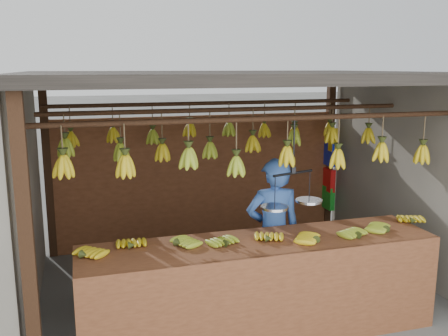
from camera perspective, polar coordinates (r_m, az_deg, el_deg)
name	(u,v)px	position (r m, az deg, el deg)	size (l,w,h in m)	color
ground	(231,283)	(5.91, 0.85, -13.02)	(80.00, 80.00, 0.00)	#5B5B57
stall	(223,110)	(5.71, -0.08, 6.67)	(4.30, 3.30, 2.40)	black
counter	(265,266)	(4.55, 4.76, -11.14)	(3.46, 0.75, 0.96)	brown
hanging_bananas	(232,144)	(5.44, 0.91, 2.78)	(3.63, 2.24, 0.40)	gold
balance_scale	(292,199)	(4.70, 7.82, -3.53)	(0.65, 0.37, 0.82)	black
vendor	(273,233)	(5.18, 5.65, -7.39)	(0.57, 0.37, 1.56)	#3359A5
bag_bundles	(329,168)	(7.53, 11.96, 0.02)	(0.08, 0.26, 1.23)	yellow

